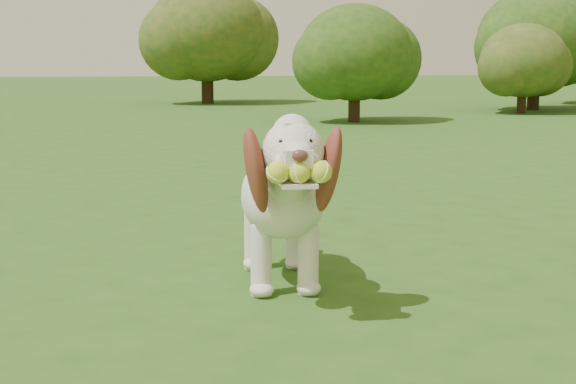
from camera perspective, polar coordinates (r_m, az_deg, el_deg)
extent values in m
plane|color=#284F16|center=(3.63, 0.47, -4.04)|extent=(80.00, 80.00, 0.00)
ellipsoid|color=silver|center=(3.06, -0.64, -0.36)|extent=(0.34, 0.59, 0.30)
ellipsoid|color=silver|center=(2.84, -0.20, -0.40)|extent=(0.32, 0.32, 0.29)
ellipsoid|color=silver|center=(3.25, -1.00, 0.07)|extent=(0.29, 0.29, 0.27)
cylinder|color=silver|center=(2.72, 0.06, 0.80)|extent=(0.17, 0.24, 0.23)
sphere|color=silver|center=(2.60, 0.35, 2.87)|extent=(0.22, 0.22, 0.21)
sphere|color=silver|center=(2.61, 0.30, 4.12)|extent=(0.14, 0.14, 0.13)
cube|color=silver|center=(2.48, 0.67, 2.47)|extent=(0.10, 0.13, 0.06)
ellipsoid|color=#592D28|center=(2.42, 0.86, 2.59)|extent=(0.05, 0.04, 0.04)
cube|color=silver|center=(2.48, 0.70, 0.57)|extent=(0.12, 0.14, 0.01)
ellipsoid|color=brown|center=(2.60, -2.30, 1.54)|extent=(0.13, 0.19, 0.32)
ellipsoid|color=brown|center=(2.63, 2.92, 1.62)|extent=(0.13, 0.20, 0.32)
cylinder|color=silver|center=(3.36, -1.20, 0.97)|extent=(0.06, 0.15, 0.11)
cylinder|color=silver|center=(2.90, -1.92, -4.88)|extent=(0.08, 0.08, 0.26)
cylinder|color=silver|center=(2.92, 1.44, -4.79)|extent=(0.08, 0.08, 0.26)
cylinder|color=silver|center=(3.26, -2.46, -3.27)|extent=(0.08, 0.08, 0.26)
cylinder|color=silver|center=(3.28, 0.53, -3.19)|extent=(0.08, 0.08, 0.26)
sphere|color=gold|center=(2.43, -0.76, 1.40)|extent=(0.08, 0.08, 0.07)
sphere|color=gold|center=(2.44, 0.80, 1.42)|extent=(0.08, 0.08, 0.07)
sphere|color=gold|center=(2.45, 2.35, 1.45)|extent=(0.08, 0.08, 0.07)
cylinder|color=#382314|center=(15.96, -5.75, 7.65)|extent=(0.24, 0.24, 0.76)
ellipsoid|color=#204415|center=(15.96, -5.81, 11.29)|extent=(2.28, 2.28, 1.94)
cylinder|color=#382314|center=(11.11, 4.73, 6.31)|extent=(0.16, 0.16, 0.52)
ellipsoid|color=#204415|center=(11.10, 4.78, 9.86)|extent=(1.55, 1.55, 1.32)
cylinder|color=#382314|center=(13.41, 16.28, 6.36)|extent=(0.14, 0.14, 0.46)
ellipsoid|color=#204415|center=(13.40, 16.40, 8.97)|extent=(1.37, 1.37, 1.17)
cylinder|color=#382314|center=(14.43, 17.06, 6.91)|extent=(0.21, 0.21, 0.66)
ellipsoid|color=#204415|center=(14.43, 17.23, 10.41)|extent=(1.98, 1.98, 1.68)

